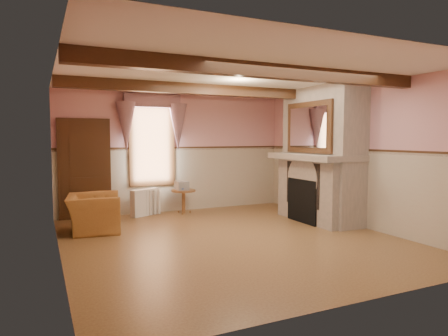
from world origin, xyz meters
name	(u,v)px	position (x,y,z in m)	size (l,w,h in m)	color
floor	(231,239)	(0.00, 0.00, 0.00)	(5.50, 6.00, 0.01)	brown
ceiling	(231,76)	(0.00, 0.00, 2.80)	(5.50, 6.00, 0.01)	silver
wall_back	(176,153)	(0.00, 3.00, 1.40)	(5.50, 0.02, 2.80)	pink
wall_front	(358,172)	(0.00, -3.00, 1.40)	(5.50, 0.02, 2.80)	pink
wall_left	(58,163)	(-2.75, 0.00, 1.40)	(0.02, 6.00, 2.80)	pink
wall_right	(354,156)	(2.75, 0.00, 1.40)	(0.02, 6.00, 2.80)	pink
wainscot	(231,196)	(0.00, 0.00, 0.75)	(5.50, 6.00, 1.50)	#BEB499
chair_rail	(231,153)	(0.00, 0.00, 1.50)	(5.50, 6.00, 0.08)	black
firebox	(305,201)	(2.00, 0.60, 0.45)	(0.20, 0.95, 0.90)	black
armchair	(94,213)	(-2.09, 1.60, 0.35)	(1.07, 0.93, 0.69)	#9E662D
side_table	(184,202)	(0.03, 2.58, 0.28)	(0.57, 0.57, 0.55)	brown
book_stack	(182,186)	(-0.01, 2.60, 0.65)	(0.26, 0.32, 0.20)	#B7AD8C
radiator	(145,202)	(-0.84, 2.70, 0.30)	(0.70, 0.18, 0.60)	white
bowl	(318,152)	(2.24, 0.50, 1.46)	(0.31, 0.31, 0.08)	brown
mantel_clock	(293,148)	(2.24, 1.40, 1.52)	(0.14, 0.24, 0.20)	#32180D
oil_lamp	(309,147)	(2.24, 0.81, 1.56)	(0.11, 0.11, 0.28)	#BB8534
candle_red	(336,151)	(2.24, -0.06, 1.50)	(0.06, 0.06, 0.16)	#AF2915
jar_yellow	(329,152)	(2.24, 0.18, 1.48)	(0.06, 0.06, 0.12)	gold
fireplace	(322,155)	(2.42, 0.60, 1.40)	(0.85, 2.00, 2.80)	gray
mantel	(315,157)	(2.24, 0.60, 1.36)	(1.05, 2.05, 0.12)	gray
overmantel_mirror	(308,127)	(2.06, 0.60, 1.97)	(0.06, 1.44, 1.04)	silver
door	(85,170)	(-2.10, 2.94, 1.05)	(1.10, 0.10, 2.10)	black
window	(152,142)	(-0.60, 2.97, 1.65)	(1.06, 0.08, 2.02)	white
window_drapes	(153,116)	(-0.60, 2.88, 2.25)	(1.30, 0.14, 1.40)	gray
ceiling_beam_front	(268,71)	(0.00, -1.20, 2.70)	(5.50, 0.18, 0.20)	black
ceiling_beam_back	(204,90)	(0.00, 1.20, 2.70)	(5.50, 0.18, 0.20)	black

